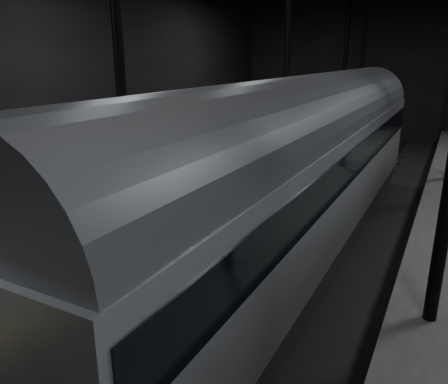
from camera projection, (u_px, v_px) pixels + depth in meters
The scene contains 6 objects.
ground at pixel (305, 251), 14.17m from camera, with size 44.00×44.00×0.00m, color black.
platform_left at pixel (124, 202), 17.36m from camera, with size 9.00×43.80×1.00m, color #4C4C49.
tactile_strip at pixel (218, 206), 15.32m from camera, with size 0.50×43.80×0.01m, color olive.
track at pixel (306, 249), 14.15m from camera, with size 2.40×43.00×0.24m.
train at pixel (307, 163), 12.90m from camera, with size 3.05×20.36×5.44m.
woman at pixel (127, 204), 13.32m from camera, with size 0.53×0.35×1.46m, color tan.
Camera 1 is at (3.70, -12.69, 6.05)m, focal length 35.00 mm.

